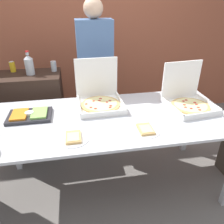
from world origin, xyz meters
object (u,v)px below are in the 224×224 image
Objects in this scene: paper_plate_front_right at (73,138)px; veggie_tray at (30,115)px; soda_can_colored at (12,67)px; pizza_box_near_right at (99,98)px; pizza_box_far_right at (188,100)px; person_guest_plaid at (96,79)px; soda_can_silver at (54,66)px; paper_plate_front_left at (145,130)px; soda_bottle at (29,65)px.

veggie_tray is at bearing 132.79° from paper_plate_front_right.
soda_can_colored is (-0.29, 0.88, 0.22)m from veggie_tray.
paper_plate_front_right is (-0.28, -0.57, -0.07)m from pizza_box_near_right.
person_guest_plaid reaches higher than pizza_box_far_right.
soda_can_colored is at bearing 172.50° from soda_can_silver.
paper_plate_front_left is (-0.56, -0.36, -0.06)m from pizza_box_far_right.
paper_plate_front_left is 0.13× the size of person_guest_plaid.
person_guest_plaid is (0.98, -0.26, -0.13)m from soda_can_colored.
person_guest_plaid is at bearing 106.12° from paper_plate_front_left.
soda_can_colored is (-1.27, 1.29, 0.23)m from paper_plate_front_left.
pizza_box_far_right reaches higher than paper_plate_front_right.
pizza_box_near_right is 0.26× the size of person_guest_plaid.
soda_bottle reaches higher than soda_can_colored.
pizza_box_far_right reaches higher than paper_plate_front_left.
veggie_tray is 1.43× the size of soda_bottle.
pizza_box_far_right is 1.60m from soda_can_silver.
pizza_box_far_right is at bearing -1.60° from veggie_tray.
soda_can_colored is (-0.96, 0.73, 0.16)m from pizza_box_near_right.
person_guest_plaid reaches higher than pizza_box_near_right.
pizza_box_near_right is 0.64m from paper_plate_front_right.
pizza_box_near_right is 3.83× the size of soda_can_silver.
person_guest_plaid is (-0.30, 1.03, 0.10)m from paper_plate_front_left.
soda_bottle is 2.20× the size of soda_can_colored.
veggie_tray is at bearing -71.64° from soda_can_colored.
pizza_box_far_right is 1.54m from veggie_tray.
paper_plate_front_right is (-1.15, -0.38, -0.06)m from pizza_box_far_right.
pizza_box_far_right is 1.08m from person_guest_plaid.
soda_can_silver is (-0.19, 1.23, 0.23)m from paper_plate_front_right.
pizza_box_near_right is 0.89m from pizza_box_far_right.
soda_bottle is at bearing -162.58° from soda_can_silver.
veggie_tray is 0.95m from soda_can_colored.
paper_plate_front_right is 1.27m from soda_bottle.
veggie_tray is at bearing 157.47° from paper_plate_front_left.
soda_bottle reaches higher than pizza_box_near_right.
paper_plate_front_right is 0.92× the size of soda_bottle.
person_guest_plaid reaches higher than veggie_tray.
soda_can_silver is (-0.47, 0.66, 0.16)m from pizza_box_near_right.
soda_can_silver is at bearing 98.84° from paper_plate_front_right.
pizza_box_near_right is at bearing -38.15° from soda_bottle.
soda_bottle is at bearing 148.39° from pizza_box_far_right.
soda_bottle reaches higher than pizza_box_far_right.
soda_can_colored is at bearing 147.40° from pizza_box_far_right.
paper_plate_front_left is at bearing 1.23° from paper_plate_front_right.
pizza_box_near_right is at bearing 119.26° from paper_plate_front_left.
soda_bottle is at bearing -33.25° from soda_can_colored.
veggie_tray reaches higher than paper_plate_front_left.
soda_can_silver is (-0.79, 1.22, 0.23)m from paper_plate_front_left.
person_guest_plaid reaches higher than paper_plate_front_right.
pizza_box_far_right is at bearing -32.53° from soda_can_silver.
pizza_box_far_right is 2.06m from soda_can_colored.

